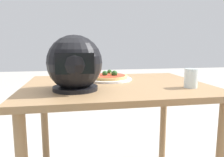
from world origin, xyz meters
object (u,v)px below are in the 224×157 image
dining_table (116,99)px  pizza (109,76)px  drinking_glass (191,78)px  motorcycle_helmet (75,64)px

dining_table → pizza: 0.18m
dining_table → drinking_glass: (-0.37, 0.19, 0.14)m
dining_table → motorcycle_helmet: motorcycle_helmet is taller
motorcycle_helmet → drinking_glass: motorcycle_helmet is taller
dining_table → motorcycle_helmet: bearing=31.2°
pizza → motorcycle_helmet: (0.22, 0.28, 0.11)m
motorcycle_helmet → drinking_glass: bearing=175.7°
drinking_glass → motorcycle_helmet: bearing=-4.3°
dining_table → pizza: (0.02, -0.14, 0.12)m
drinking_glass → pizza: bearing=-40.3°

